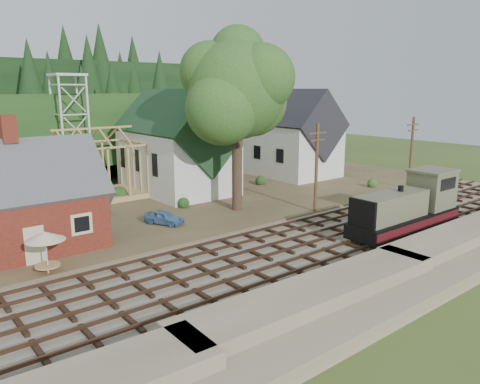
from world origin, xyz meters
TOP-DOWN VIEW (x-y plane):
  - ground at (0.00, 0.00)m, footprint 140.00×140.00m
  - embankment at (0.00, -8.50)m, footprint 64.00×5.00m
  - railroad_bed at (0.00, 0.00)m, footprint 64.00×11.00m
  - village_flat at (0.00, 18.00)m, footprint 64.00×26.00m
  - hillside at (0.00, 42.00)m, footprint 70.00×28.96m
  - ridge at (0.00, 58.00)m, footprint 80.00×20.00m
  - depot at (-16.00, 11.00)m, footprint 10.80×7.41m
  - church at (2.00, 19.68)m, footprint 8.40×15.17m
  - farmhouse at (18.00, 19.00)m, footprint 8.40×10.80m
  - timber_frame at (-6.00, 22.00)m, footprint 8.20×6.20m
  - lattice_tower at (-6.00, 28.00)m, footprint 3.20×3.20m
  - big_tree at (2.17, 10.08)m, footprint 10.90×8.40m
  - telegraph_pole_near at (7.00, 5.20)m, footprint 2.20×0.28m
  - telegraph_pole_far at (22.00, 5.20)m, footprint 2.20×0.28m
  - locomotive at (8.49, -3.00)m, footprint 11.16×2.79m
  - car_blue at (-5.43, 10.09)m, footprint 2.65×3.55m
  - car_red at (18.09, 18.85)m, footprint 5.05×4.20m
  - patio_set at (-15.90, 5.50)m, footprint 2.28×2.28m

SIDE VIEW (x-z plane):
  - ground at x=0.00m, z-range 0.00..0.00m
  - embankment at x=0.00m, z-range -0.80..0.80m
  - hillside at x=0.00m, z-range -6.37..6.37m
  - ridge at x=0.00m, z-range -6.00..6.00m
  - railroad_bed at x=0.00m, z-range 0.00..0.16m
  - village_flat at x=0.00m, z-range 0.00..0.30m
  - car_blue at x=-5.43m, z-range 0.30..1.42m
  - car_red at x=18.09m, z-range 0.30..1.58m
  - locomotive at x=8.49m, z-range -0.23..4.26m
  - patio_set at x=-15.90m, z-range 1.19..3.73m
  - depot at x=-16.00m, z-range -1.29..7.71m
  - timber_frame at x=-6.00m, z-range -0.23..6.76m
  - telegraph_pole_near at x=7.00m, z-range 0.25..8.25m
  - telegraph_pole_far at x=22.00m, z-range 0.25..8.25m
  - farmhouse at x=18.00m, z-range -0.43..10.17m
  - church at x=2.00m, z-range -1.32..11.68m
  - lattice_tower at x=-6.00m, z-range 3.97..16.10m
  - big_tree at x=2.17m, z-range 2.87..17.57m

